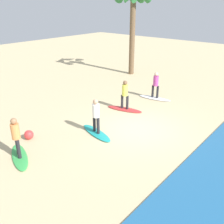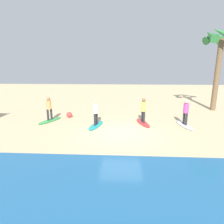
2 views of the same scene
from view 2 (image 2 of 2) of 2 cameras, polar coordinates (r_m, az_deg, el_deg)
name	(u,v)px [view 2 (image 2 of 2)]	position (r m, az deg, el deg)	size (l,w,h in m)	color
ground_plane	(121,133)	(11.05, 2.87, -6.35)	(60.00, 60.00, 0.00)	#CCB789
surfboard_white	(184,125)	(13.18, 21.21, -3.73)	(2.10, 0.56, 0.09)	white
surfer_white	(186,110)	(12.94, 21.59, 0.47)	(0.32, 0.46, 1.64)	#232328
surfboard_red	(143,123)	(12.95, 9.39, -3.26)	(2.10, 0.56, 0.09)	red
surfer_red	(143,109)	(12.70, 9.57, 1.03)	(0.32, 0.45, 1.64)	#232328
surfboard_teal	(96,125)	(12.28, -4.90, -4.07)	(2.10, 0.56, 0.09)	teal
surfer_teal	(96,111)	(12.01, -5.00, 0.43)	(0.32, 0.45, 1.64)	#232328
surfboard_green	(50,120)	(14.04, -18.34, -2.45)	(2.10, 0.56, 0.09)	green
surfer_green	(49,107)	(13.81, -18.65, 1.51)	(0.32, 0.43, 1.64)	#232328
palm_tree	(221,44)	(18.66, 30.31, 17.47)	(2.88, 3.03, 6.95)	brown
beach_ball	(69,115)	(14.57, -12.90, -0.83)	(0.42, 0.42, 0.42)	#E53838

